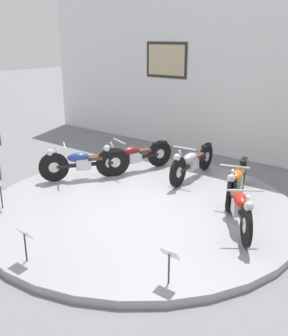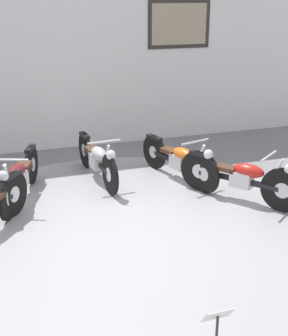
{
  "view_description": "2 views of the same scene",
  "coord_description": "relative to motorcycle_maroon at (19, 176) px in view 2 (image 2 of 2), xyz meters",
  "views": [
    {
      "loc": [
        4.31,
        -5.32,
        3.14
      ],
      "look_at": [
        0.08,
        0.01,
        0.85
      ],
      "focal_mm": 42.0,
      "sensor_mm": 36.0,
      "label": 1
    },
    {
      "loc": [
        -1.61,
        -5.41,
        3.04
      ],
      "look_at": [
        0.25,
        0.1,
        0.9
      ],
      "focal_mm": 50.0,
      "sensor_mm": 36.0,
      "label": 2
    }
  ],
  "objects": [
    {
      "name": "motorcycle_maroon",
      "position": [
        0.0,
        0.0,
        0.0
      ],
      "size": [
        0.77,
        1.89,
        0.8
      ],
      "color": "black",
      "rests_on": "display_platform"
    },
    {
      "name": "ground_plane",
      "position": [
        1.3,
        -1.36,
        -0.51
      ],
      "size": [
        60.0,
        60.0,
        0.0
      ],
      "primitive_type": "plane",
      "color": "slate"
    },
    {
      "name": "motorcycle_orange",
      "position": [
        2.59,
        -0.0,
        -0.01
      ],
      "size": [
        0.68,
        1.91,
        0.79
      ],
      "color": "black",
      "rests_on": "display_platform"
    },
    {
      "name": "motorcycle_red",
      "position": [
        3.15,
        -1.08,
        0.01
      ],
      "size": [
        1.22,
        1.66,
        0.8
      ],
      "color": "black",
      "rests_on": "display_platform"
    },
    {
      "name": "display_platform",
      "position": [
        1.3,
        -1.36,
        -0.45
      ],
      "size": [
        5.82,
        5.82,
        0.12
      ],
      "primitive_type": "cylinder",
      "color": "#99999E",
      "rests_on": "ground_plane"
    },
    {
      "name": "motorcycle_silver",
      "position": [
        1.3,
        0.45,
        -0.0
      ],
      "size": [
        0.54,
        1.99,
        0.8
      ],
      "color": "black",
      "rests_on": "display_platform"
    },
    {
      "name": "info_placard_front_centre",
      "position": [
        1.3,
        -3.92,
        -0.02
      ],
      "size": [
        0.26,
        0.11,
        0.51
      ],
      "color": "#333338",
      "rests_on": "display_platform"
    },
    {
      "name": "back_wall",
      "position": [
        1.3,
        2.9,
        1.75
      ],
      "size": [
        14.0,
        0.22,
        4.53
      ],
      "color": "white",
      "rests_on": "ground_plane"
    }
  ]
}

